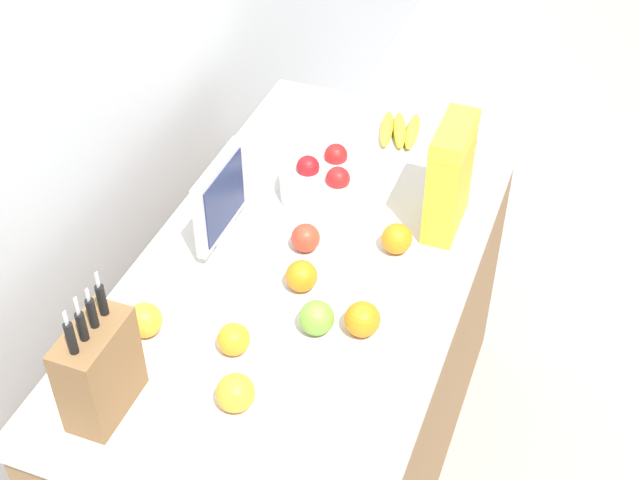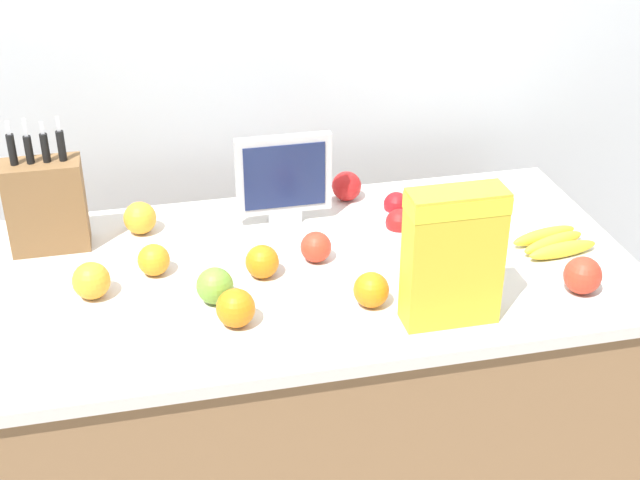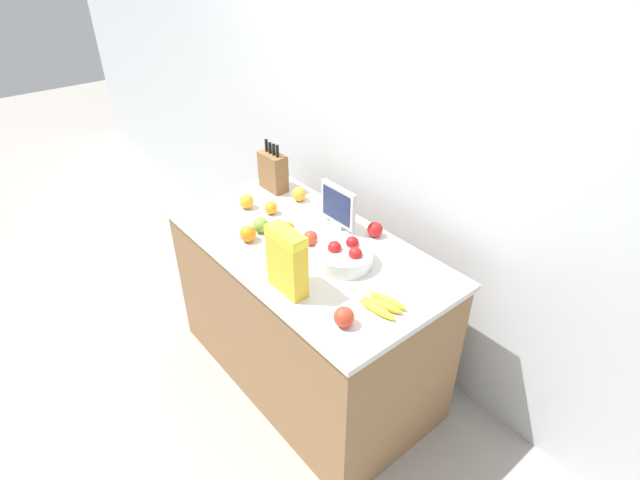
# 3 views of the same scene
# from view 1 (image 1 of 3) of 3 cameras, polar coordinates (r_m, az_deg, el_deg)

# --- Properties ---
(ground_plane) EXTENTS (14.00, 14.00, 0.00)m
(ground_plane) POSITION_cam_1_polar(r_m,az_deg,el_deg) (2.86, -0.54, -14.64)
(ground_plane) COLOR gray
(wall_back) EXTENTS (9.00, 0.06, 2.60)m
(wall_back) POSITION_cam_1_polar(r_m,az_deg,el_deg) (2.20, -15.95, 10.53)
(wall_back) COLOR silver
(wall_back) RESTS_ON ground_plane
(counter) EXTENTS (1.51, 0.78, 0.90)m
(counter) POSITION_cam_1_polar(r_m,az_deg,el_deg) (2.50, -0.60, -8.78)
(counter) COLOR olive
(counter) RESTS_ON ground_plane
(knife_block) EXTENTS (0.18, 0.09, 0.33)m
(knife_block) POSITION_cam_1_polar(r_m,az_deg,el_deg) (1.83, -13.95, -8.02)
(knife_block) COLOR brown
(knife_block) RESTS_ON counter
(small_monitor) EXTENTS (0.24, 0.03, 0.23)m
(small_monitor) POSITION_cam_1_polar(r_m,az_deg,el_deg) (2.17, -6.39, 2.61)
(small_monitor) COLOR #B7B7BC
(small_monitor) RESTS_ON counter
(cereal_box) EXTENTS (0.20, 0.08, 0.30)m
(cereal_box) POSITION_cam_1_polar(r_m,az_deg,el_deg) (2.20, 8.34, 4.29)
(cereal_box) COLOR gold
(cereal_box) RESTS_ON counter
(fruit_bowl) EXTENTS (0.27, 0.27, 0.12)m
(fruit_bowl) POSITION_cam_1_polar(r_m,az_deg,el_deg) (2.34, 0.69, 3.74)
(fruit_bowl) COLOR silver
(fruit_bowl) RESTS_ON counter
(banana_bunch) EXTENTS (0.20, 0.14, 0.04)m
(banana_bunch) POSITION_cam_1_polar(r_m,az_deg,el_deg) (2.60, 5.12, 7.02)
(banana_bunch) COLOR yellow
(banana_bunch) RESTS_ON counter
(apple_front) EXTENTS (0.08, 0.08, 0.08)m
(apple_front) POSITION_cam_1_polar(r_m,az_deg,el_deg) (1.97, -0.22, -5.00)
(apple_front) COLOR #6B9E33
(apple_front) RESTS_ON counter
(apple_by_knife_block) EXTENTS (0.08, 0.08, 0.08)m
(apple_by_knife_block) POSITION_cam_1_polar(r_m,az_deg,el_deg) (2.38, -6.25, 4.00)
(apple_by_knife_block) COLOR red
(apple_by_knife_block) RESTS_ON counter
(apple_near_bananas) EXTENTS (0.08, 0.08, 0.08)m
(apple_near_bananas) POSITION_cam_1_polar(r_m,az_deg,el_deg) (2.53, 9.09, 6.28)
(apple_near_bananas) COLOR red
(apple_near_bananas) RESTS_ON counter
(apple_middle) EXTENTS (0.07, 0.07, 0.07)m
(apple_middle) POSITION_cam_1_polar(r_m,az_deg,el_deg) (2.18, -0.93, 0.14)
(apple_middle) COLOR red
(apple_middle) RESTS_ON counter
(orange_back_center) EXTENTS (0.08, 0.08, 0.08)m
(orange_back_center) POSITION_cam_1_polar(r_m,az_deg,el_deg) (2.01, -11.17, -5.05)
(orange_back_center) COLOR orange
(orange_back_center) RESTS_ON counter
(orange_front_left) EXTENTS (0.08, 0.08, 0.08)m
(orange_front_left) POSITION_cam_1_polar(r_m,az_deg,el_deg) (1.84, -5.43, -9.72)
(orange_front_left) COLOR orange
(orange_front_left) RESTS_ON counter
(orange_front_center) EXTENTS (0.07, 0.07, 0.07)m
(orange_front_center) POSITION_cam_1_polar(r_m,az_deg,el_deg) (1.94, -5.55, -6.34)
(orange_front_center) COLOR orange
(orange_front_center) RESTS_ON counter
(orange_near_bowl) EXTENTS (0.08, 0.08, 0.08)m
(orange_near_bowl) POSITION_cam_1_polar(r_m,az_deg,el_deg) (2.18, 4.93, 0.08)
(orange_near_bowl) COLOR orange
(orange_near_bowl) RESTS_ON counter
(orange_mid_left) EXTENTS (0.08, 0.08, 0.08)m
(orange_mid_left) POSITION_cam_1_polar(r_m,az_deg,el_deg) (2.07, -1.19, -2.32)
(orange_mid_left) COLOR orange
(orange_mid_left) RESTS_ON counter
(orange_front_right) EXTENTS (0.08, 0.08, 0.08)m
(orange_front_right) POSITION_cam_1_polar(r_m,az_deg,el_deg) (1.97, 2.73, -5.09)
(orange_front_right) COLOR orange
(orange_front_right) RESTS_ON counter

